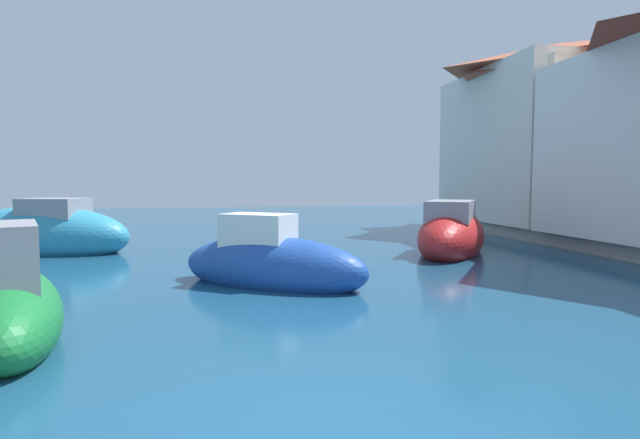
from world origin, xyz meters
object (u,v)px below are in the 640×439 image
moored_boat_2 (43,234)px  moored_boat_4 (6,307)px  waterfront_building_annex (548,132)px  moored_boat_1 (271,264)px  moored_boat_5 (452,235)px  waterfront_building_far (551,137)px

moored_boat_2 → moored_boat_4: (2.65, -9.19, -0.11)m
waterfront_building_annex → moored_boat_1: bearing=-143.8°
moored_boat_5 → waterfront_building_far: 9.45m
moored_boat_1 → waterfront_building_far: (12.88, 9.23, 3.67)m
moored_boat_2 → moored_boat_5: moored_boat_2 is taller
moored_boat_1 → moored_boat_5: (5.92, 3.93, 0.10)m
moored_boat_5 → moored_boat_2: bearing=112.4°
moored_boat_1 → waterfront_building_far: size_ratio=0.51×
moored_boat_1 → moored_boat_4: 4.99m
moored_boat_2 → moored_boat_5: bearing=-174.8°
moored_boat_2 → waterfront_building_far: bearing=-155.9°
moored_boat_2 → waterfront_building_far: 20.01m
moored_boat_1 → moored_boat_2: size_ratio=0.75×
moored_boat_2 → waterfront_building_far: waterfront_building_far is taller
moored_boat_4 → moored_boat_5: 12.09m
moored_boat_1 → moored_boat_5: 7.11m
moored_boat_4 → moored_boat_5: moored_boat_4 is taller
moored_boat_4 → waterfront_building_annex: 21.30m
moored_boat_4 → waterfront_building_far: bearing=-74.9°
waterfront_building_annex → waterfront_building_far: size_ratio=0.95×
moored_boat_1 → moored_boat_2: bearing=171.5°
waterfront_building_annex → waterfront_building_far: 0.31m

